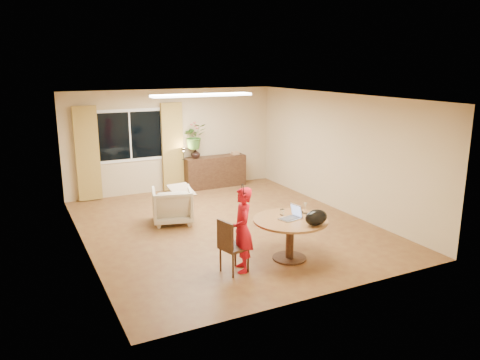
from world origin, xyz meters
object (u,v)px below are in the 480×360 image
at_px(armchair, 172,205).
at_px(sideboard, 215,172).
at_px(dining_table, 290,228).
at_px(dining_chair, 234,246).
at_px(child, 242,230).

xyz_separation_m(armchair, sideboard, (1.96, 2.27, 0.05)).
relative_size(dining_table, dining_chair, 1.41).
height_order(child, sideboard, child).
bearing_deg(sideboard, dining_table, -99.10).
xyz_separation_m(dining_chair, armchair, (-0.11, 2.71, -0.07)).
distance_m(dining_table, dining_chair, 1.06).
relative_size(child, sideboard, 0.82).
xyz_separation_m(child, sideboard, (1.71, 4.99, -0.27)).
height_order(child, armchair, child).
xyz_separation_m(dining_table, armchair, (-1.17, 2.68, -0.19)).
relative_size(dining_chair, child, 0.64).
distance_m(dining_table, armchair, 2.92).
height_order(dining_chair, armchair, dining_chair).
xyz_separation_m(dining_table, dining_chair, (-1.06, -0.04, -0.12)).
height_order(dining_table, sideboard, sideboard).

